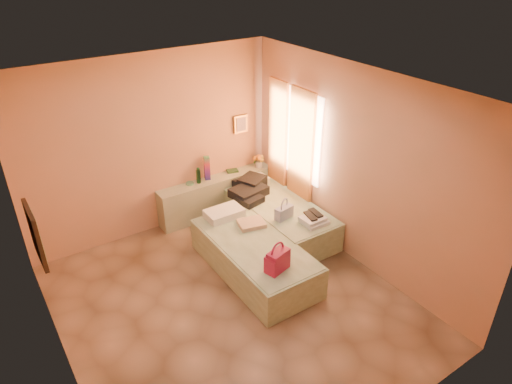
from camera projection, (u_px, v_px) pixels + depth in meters
ground at (233, 304)px, 5.89m from camera, size 4.50×4.50×0.00m
room_walls at (219, 159)px, 5.54m from camera, size 4.02×4.51×2.81m
headboard_ledge at (217, 195)px, 7.74m from camera, size 2.05×0.30×0.65m
bed_left at (254, 257)px, 6.36m from camera, size 0.92×2.01×0.50m
bed_right at (278, 217)px, 7.27m from camera, size 0.92×2.01×0.50m
water_bottle at (198, 176)px, 7.38m from camera, size 0.09×0.09×0.26m
rainbow_box at (207, 168)px, 7.46m from camera, size 0.11×0.11×0.40m
small_dish at (190, 184)px, 7.39m from camera, size 0.16×0.16×0.03m
green_book at (232, 171)px, 7.79m from camera, size 0.21×0.18×0.03m
flower_vase at (259, 160)px, 7.90m from camera, size 0.27×0.27×0.28m
magenta_handbag at (277, 260)px, 5.65m from camera, size 0.35×0.25×0.29m
khaki_garment at (251, 223)px, 6.59m from camera, size 0.43×0.37×0.06m
clothes_pile at (251, 190)px, 7.36m from camera, size 0.77×0.77×0.18m
blue_handbag at (284, 213)px, 6.74m from camera, size 0.31×0.18×0.19m
towel_stack at (314, 220)px, 6.63m from camera, size 0.36×0.31×0.10m
sandal_pair at (314, 215)px, 6.65m from camera, size 0.24×0.29×0.03m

